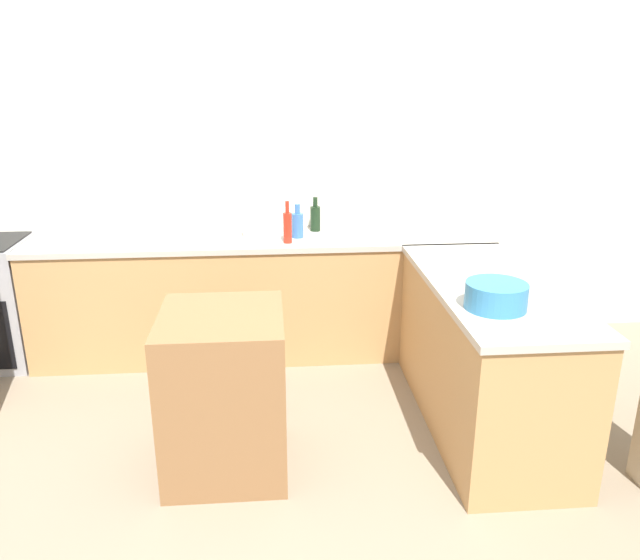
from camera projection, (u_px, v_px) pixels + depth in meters
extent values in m
plane|color=gray|center=(264.00, 552.00, 2.81)|extent=(14.00, 14.00, 0.00)
cube|color=silver|center=(259.00, 169.00, 4.69)|extent=(8.00, 0.06, 2.70)
cube|color=tan|center=(263.00, 298.00, 4.67)|extent=(3.31, 0.60, 0.86)
cube|color=#ADA89E|center=(261.00, 240.00, 4.53)|extent=(3.34, 0.63, 0.04)
cube|color=tan|center=(484.00, 358.00, 3.72)|extent=(0.66, 1.66, 0.86)
cube|color=#ADA89E|center=(491.00, 286.00, 3.57)|extent=(0.69, 1.69, 0.04)
cube|color=brown|center=(225.00, 392.00, 3.30)|extent=(0.63, 0.68, 0.88)
cylinder|color=teal|center=(496.00, 296.00, 3.16)|extent=(0.31, 0.31, 0.14)
cylinder|color=red|center=(288.00, 228.00, 4.35)|extent=(0.06, 0.06, 0.21)
cylinder|color=red|center=(287.00, 207.00, 4.30)|extent=(0.03, 0.03, 0.08)
cylinder|color=silver|center=(249.00, 224.00, 4.48)|extent=(0.09, 0.09, 0.20)
cylinder|color=silver|center=(248.00, 206.00, 4.44)|extent=(0.04, 0.04, 0.08)
cylinder|color=black|center=(315.00, 219.00, 4.68)|extent=(0.08, 0.08, 0.19)
cylinder|color=black|center=(315.00, 202.00, 4.64)|extent=(0.03, 0.03, 0.07)
cylinder|color=#386BB7|center=(298.00, 225.00, 4.49)|extent=(0.09, 0.09, 0.18)
cylinder|color=#386BB7|center=(297.00, 209.00, 4.45)|extent=(0.04, 0.04, 0.07)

